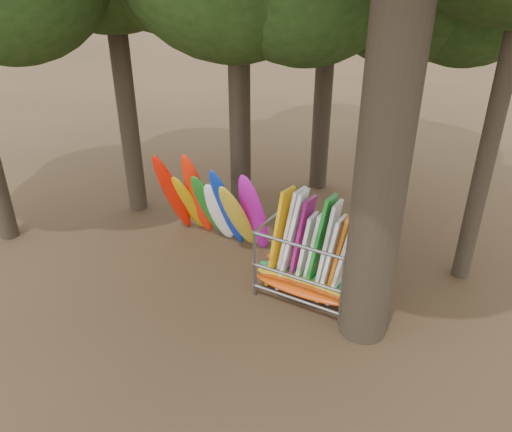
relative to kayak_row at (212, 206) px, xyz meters
The scene contains 4 objects.
ground 2.35m from the kayak_row, 51.25° to the right, with size 120.00×120.00×0.00m, color #47331E.
lake 58.53m from the kayak_row, 88.82° to the left, with size 160.00×160.00×0.00m, color gray.
kayak_row is the anchor object (origin of this frame).
storage_rack 3.68m from the kayak_row, 12.37° to the right, with size 3.11×1.57×2.87m.
Camera 1 is at (6.57, -9.27, 7.96)m, focal length 35.00 mm.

